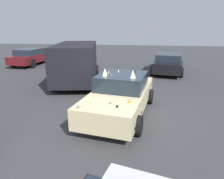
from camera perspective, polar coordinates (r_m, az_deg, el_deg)
ground_plane at (r=7.38m, az=2.32°, el=-6.79°), size 60.00×60.00×0.00m
art_car_decorated at (r=7.17m, az=2.48°, el=-1.51°), size 4.57×2.52×1.71m
parked_van_far_right at (r=11.37m, az=-10.16°, el=8.01°), size 5.35×3.04×2.18m
parked_sedan_row_back_center at (r=15.94m, az=-11.57°, el=8.62°), size 4.10×2.01×1.38m
parked_sedan_row_back_far at (r=18.28m, az=-22.09°, el=8.80°), size 4.61×2.10×1.36m
parked_sedan_near_left at (r=14.52m, az=15.88°, el=7.47°), size 4.81×2.52×1.34m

